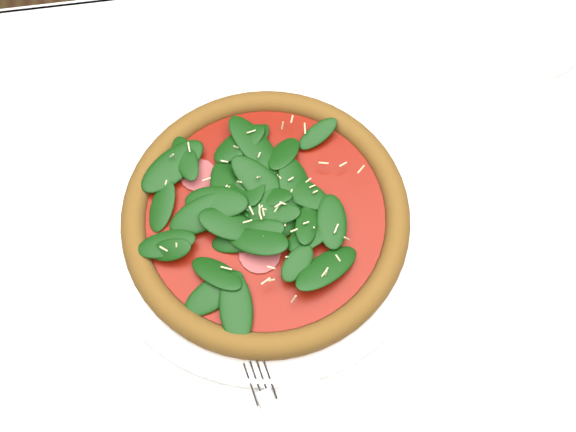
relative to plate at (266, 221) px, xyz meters
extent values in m
plane|color=brown|center=(0.05, -0.02, -0.76)|extent=(6.00, 6.00, 0.00)
cube|color=silver|center=(0.05, -0.02, -0.03)|extent=(1.20, 0.80, 0.04)
cylinder|color=#48301D|center=(-0.49, 0.32, -0.40)|extent=(0.06, 0.06, 0.71)
cylinder|color=#48301D|center=(0.59, 0.32, -0.40)|extent=(0.06, 0.06, 0.71)
cube|color=silver|center=(0.05, 0.38, -0.12)|extent=(1.20, 0.01, 0.22)
cylinder|color=white|center=(0.00, 0.00, 0.00)|extent=(0.40, 0.40, 0.01)
torus|color=white|center=(0.00, 0.00, 0.00)|extent=(0.40, 0.40, 0.01)
cylinder|color=brown|center=(0.00, 0.00, 0.01)|extent=(0.42, 0.42, 0.01)
torus|color=#AE7328|center=(0.00, 0.00, 0.02)|extent=(0.42, 0.42, 0.03)
cylinder|color=#7E0A04|center=(0.00, 0.00, 0.02)|extent=(0.35, 0.35, 0.00)
cylinder|color=#A44145|center=(0.00, 0.00, 0.02)|extent=(0.31, 0.31, 0.00)
ellipsoid|color=#0F3D0B|center=(0.00, 0.00, 0.04)|extent=(0.34, 0.34, 0.03)
cylinder|color=beige|center=(0.00, 0.00, 0.04)|extent=(0.31, 0.31, 0.00)
cube|color=silver|center=(-0.03, -0.19, 0.01)|extent=(0.03, 0.05, 0.00)
cylinder|color=white|center=(0.40, 0.21, 0.00)|extent=(0.12, 0.12, 0.01)
torus|color=white|center=(0.40, 0.21, 0.00)|extent=(0.12, 0.12, 0.01)
camera|label=1|loc=(-0.02, -0.30, 0.71)|focal=40.00mm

